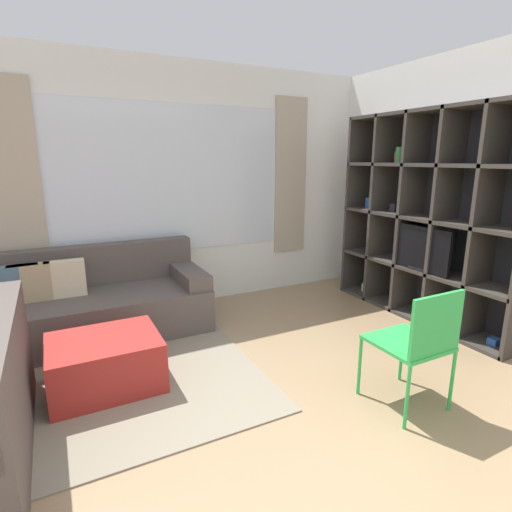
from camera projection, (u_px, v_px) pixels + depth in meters
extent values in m
plane|color=#9E7F5B|center=(353.00, 493.00, 2.05)|extent=(16.00, 16.00, 0.00)
cube|color=white|center=(173.00, 188.00, 4.43)|extent=(6.04, 0.07, 2.70)
cube|color=silver|center=(173.00, 179.00, 4.37)|extent=(2.66, 0.01, 1.60)
cube|color=#B2A38E|center=(15.00, 183.00, 3.70)|extent=(0.44, 0.03, 1.90)
cube|color=#B2A38E|center=(290.00, 177.00, 5.03)|extent=(0.44, 0.03, 1.90)
cube|color=white|center=(446.00, 190.00, 4.15)|extent=(0.07, 4.30, 2.70)
cube|color=gray|center=(70.00, 392.00, 2.92)|extent=(2.78, 1.92, 0.01)
cube|color=#232328|center=(440.00, 217.00, 4.20)|extent=(0.02, 2.10, 2.15)
cube|color=#3D3833|center=(485.00, 227.00, 3.57)|extent=(0.40, 0.04, 2.15)
cube|color=#3D3833|center=(444.00, 221.00, 3.94)|extent=(0.40, 0.04, 2.15)
cube|color=#3D3833|center=(411.00, 216.00, 4.30)|extent=(0.40, 0.04, 2.15)
cube|color=#3D3833|center=(382.00, 211.00, 4.66)|extent=(0.40, 0.04, 2.15)
cube|color=#3D3833|center=(358.00, 207.00, 5.03)|extent=(0.40, 0.04, 2.15)
cube|color=#3D3833|center=(417.00, 314.00, 4.37)|extent=(0.40, 2.10, 0.04)
cube|color=#3D3833|center=(422.00, 268.00, 4.25)|extent=(0.40, 2.10, 0.04)
cube|color=#3D3833|center=(427.00, 218.00, 4.12)|extent=(0.40, 2.10, 0.04)
cube|color=#3D3833|center=(432.00, 165.00, 3.99)|extent=(0.40, 2.10, 0.04)
cube|color=#3D3833|center=(438.00, 110.00, 3.87)|extent=(0.40, 2.10, 0.04)
cube|color=black|center=(421.00, 249.00, 4.03)|extent=(0.04, 0.67, 0.46)
cube|color=black|center=(420.00, 269.00, 4.09)|extent=(0.10, 0.24, 0.03)
cylinder|color=red|center=(398.00, 157.00, 4.35)|extent=(0.07, 0.07, 0.11)
cube|color=#232328|center=(394.00, 208.00, 4.47)|extent=(0.08, 0.08, 0.09)
cylinder|color=white|center=(365.00, 287.00, 5.05)|extent=(0.08, 0.08, 0.10)
cube|color=red|center=(420.00, 261.00, 4.23)|extent=(0.09, 0.09, 0.12)
cube|color=#2856A8|center=(494.00, 341.00, 3.59)|extent=(0.08, 0.08, 0.06)
cube|color=#2856A8|center=(369.00, 203.00, 4.81)|extent=(0.06, 0.06, 0.12)
cylinder|color=#388947|center=(400.00, 155.00, 4.32)|extent=(0.09, 0.09, 0.17)
cube|color=#564C47|center=(93.00, 316.00, 3.80)|extent=(2.14, 0.89, 0.42)
cube|color=#564C47|center=(86.00, 266.00, 4.01)|extent=(2.14, 0.18, 0.41)
cube|color=#564C47|center=(188.00, 275.00, 4.16)|extent=(0.24, 0.83, 0.15)
cube|color=tan|center=(30.00, 283.00, 3.56)|extent=(0.34, 0.13, 0.34)
cube|color=slate|center=(19.00, 284.00, 3.52)|extent=(0.35, 0.15, 0.34)
cube|color=beige|center=(66.00, 279.00, 3.69)|extent=(0.34, 0.13, 0.34)
cube|color=#564C47|center=(0.00, 354.00, 2.20)|extent=(0.18, 1.52, 0.41)
cube|color=#A82823|center=(106.00, 363.00, 2.96)|extent=(0.78, 0.63, 0.39)
cylinder|color=green|center=(402.00, 354.00, 3.05)|extent=(0.02, 0.02, 0.44)
cylinder|color=green|center=(360.00, 366.00, 2.86)|extent=(0.02, 0.02, 0.44)
cylinder|color=green|center=(452.00, 381.00, 2.67)|extent=(0.02, 0.02, 0.44)
cylinder|color=green|center=(407.00, 398.00, 2.49)|extent=(0.02, 0.02, 0.44)
cube|color=green|center=(407.00, 343.00, 2.71)|extent=(0.44, 0.46, 0.02)
cube|color=green|center=(437.00, 325.00, 2.48)|extent=(0.44, 0.02, 0.40)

